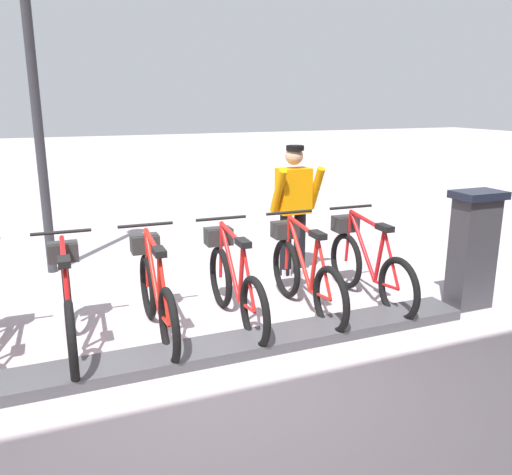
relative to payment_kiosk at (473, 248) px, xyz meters
name	(u,v)px	position (x,y,z in m)	size (l,w,h in m)	color
ground_plane	(195,358)	(-0.05, 3.11, -0.67)	(60.00, 60.00, 0.00)	#B2A3AC
dock_rail_base	(195,353)	(-0.05, 3.11, -0.62)	(0.44, 5.53, 0.10)	#47474C
payment_kiosk	(473,248)	(0.00, 0.00, 0.00)	(0.36, 0.52, 1.28)	#38383D
bike_docked_0	(367,264)	(0.57, 0.94, -0.24)	(1.72, 0.54, 1.02)	black
bike_docked_1	(304,272)	(0.57, 1.73, -0.24)	(1.72, 0.54, 1.02)	black
bike_docked_2	(234,282)	(0.57, 2.52, -0.24)	(1.72, 0.54, 1.02)	black
bike_docked_3	(156,292)	(0.57, 3.30, -0.24)	(1.72, 0.54, 1.02)	black
bike_docked_4	(68,304)	(0.57, 4.09, -0.24)	(1.72, 0.54, 1.02)	black
worker_near_rack	(294,206)	(1.68, 1.31, 0.24)	(0.46, 0.63, 1.66)	white
lamp_post	(32,63)	(3.00, 4.18, 1.95)	(0.32, 0.32, 4.00)	#2D2D33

